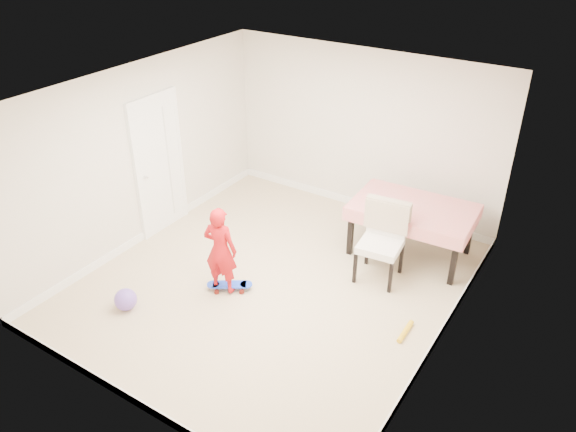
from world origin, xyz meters
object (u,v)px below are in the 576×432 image
Objects in this scene: skateboard at (230,287)px; balloon at (126,299)px; dining_chair at (380,243)px; dining_table at (411,230)px; child at (221,252)px.

balloon is (-0.85, -1.00, 0.10)m from skateboard.
dining_chair is 2.05m from skateboard.
balloon is at bearing -163.08° from skateboard.
balloon is at bearing -131.88° from dining_table.
skateboard is 1.32m from balloon.
dining_chair is (-0.13, -0.78, 0.15)m from dining_table.
dining_chair is 2.08m from child.
child is (-1.69, -2.14, 0.21)m from dining_table.
balloon is (-0.79, -0.94, -0.46)m from child.
dining_chair is at bearing 44.23° from balloon.
skateboard is at bearing -145.77° from dining_chair.
dining_chair reaches higher than balloon.
child is at bearing -131.31° from dining_table.
dining_chair is 0.90× the size of child.
skateboard is (-1.51, -1.30, -0.50)m from dining_chair.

